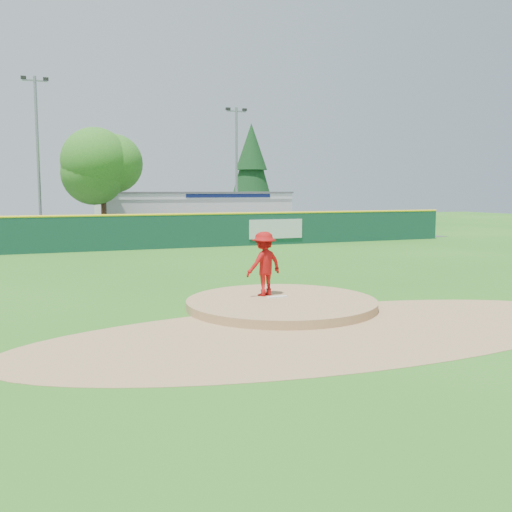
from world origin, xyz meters
name	(u,v)px	position (x,y,z in m)	size (l,w,h in m)	color
ground	(281,308)	(0.00, 0.00, 0.00)	(120.00, 120.00, 0.00)	#286B19
pitchers_mound	(281,308)	(0.00, 0.00, 0.00)	(5.50, 5.50, 0.50)	#9E774C
pitching_rubber	(277,297)	(0.00, 0.30, 0.27)	(0.60, 0.15, 0.04)	white
infield_dirt_arc	(332,331)	(0.00, -3.00, 0.01)	(15.40, 15.40, 0.01)	#9E774C
parking_lot	(130,237)	(0.00, 27.00, 0.01)	(44.00, 16.00, 0.02)	#38383A
pitcher	(264,264)	(-0.23, 0.77, 1.21)	(1.24, 0.71, 1.92)	#A10E0D
van	(66,234)	(-4.65, 22.39, 0.68)	(2.19, 4.76, 1.32)	white
pool_building_grp	(191,211)	(6.00, 31.99, 1.66)	(15.20, 8.20, 3.31)	silver
fence_banners	(132,233)	(-1.33, 17.92, 1.00)	(21.58, 0.04, 1.20)	#560F0C
outfield_fence	(154,231)	(0.00, 18.00, 1.09)	(40.00, 0.14, 2.07)	#123B2E
deciduous_tree	(103,173)	(-2.00, 25.00, 4.55)	(5.60, 5.60, 7.36)	#382314
conifer_tree	(251,168)	(13.00, 36.00, 5.54)	(4.40, 4.40, 9.50)	#382314
light_pole_left	(38,151)	(-6.00, 27.00, 6.05)	(1.75, 0.25, 11.00)	gray
light_pole_right	(236,164)	(9.00, 29.00, 5.54)	(1.75, 0.25, 10.00)	gray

